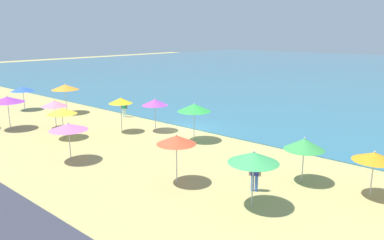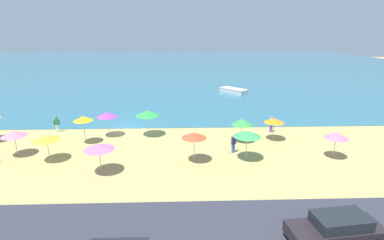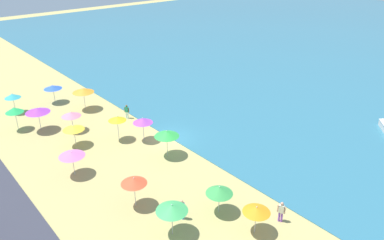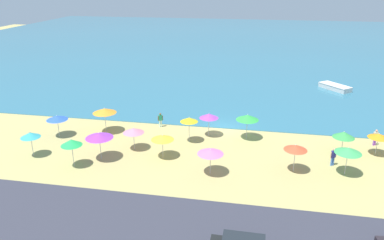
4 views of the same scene
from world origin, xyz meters
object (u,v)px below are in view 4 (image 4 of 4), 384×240
object	(u,v)px
beach_umbrella_7	(379,136)
bather_0	(375,137)
beach_umbrella_2	(344,135)
beach_umbrella_10	(30,135)
beach_umbrella_14	(189,120)
beach_umbrella_4	(209,116)
beach_umbrella_9	(296,148)
beach_umbrella_0	(348,150)
beach_umbrella_5	(104,111)
beach_umbrella_1	(162,138)
beach_umbrella_12	(247,117)
beach_umbrella_8	(71,142)
skiff_nearshore	(335,87)
beach_umbrella_13	(210,152)
bather_1	(160,119)
beach_umbrella_15	(133,130)
beach_umbrella_3	(57,118)
bather_2	(333,156)
beach_umbrella_6	(99,135)

from	to	relation	value
beach_umbrella_7	bather_0	bearing A→B (deg)	78.75
beach_umbrella_7	beach_umbrella_2	bearing A→B (deg)	-172.47
beach_umbrella_10	beach_umbrella_14	xyz separation A→B (m)	(13.24, 5.61, 0.26)
beach_umbrella_4	beach_umbrella_9	distance (m)	10.04
beach_umbrella_0	bather_0	size ratio (longest dim) A/B	1.51
beach_umbrella_5	beach_umbrella_10	size ratio (longest dim) A/B	1.13
beach_umbrella_1	beach_umbrella_12	size ratio (longest dim) A/B	0.84
beach_umbrella_4	beach_umbrella_8	bearing A→B (deg)	-140.28
beach_umbrella_14	skiff_nearshore	world-z (taller)	beach_umbrella_14
beach_umbrella_12	beach_umbrella_2	bearing A→B (deg)	-12.61
beach_umbrella_1	beach_umbrella_13	world-z (taller)	beach_umbrella_13
beach_umbrella_4	beach_umbrella_13	xyz separation A→B (m)	(1.23, -7.75, -0.17)
beach_umbrella_0	beach_umbrella_5	world-z (taller)	beach_umbrella_5
beach_umbrella_12	bather_1	bearing A→B (deg)	171.10
beach_umbrella_15	bather_1	size ratio (longest dim) A/B	1.36
beach_umbrella_8	beach_umbrella_10	world-z (taller)	beach_umbrella_8
beach_umbrella_13	beach_umbrella_14	world-z (taller)	beach_umbrella_14
beach_umbrella_3	bather_2	bearing A→B (deg)	-3.43
beach_umbrella_0	beach_umbrella_14	bearing A→B (deg)	163.69
beach_umbrella_15	beach_umbrella_10	bearing A→B (deg)	-160.33
beach_umbrella_8	skiff_nearshore	world-z (taller)	beach_umbrella_8
beach_umbrella_8	bather_2	size ratio (longest dim) A/B	1.59
beach_umbrella_12	beach_umbrella_13	size ratio (longest dim) A/B	1.15
beach_umbrella_4	bather_2	world-z (taller)	beach_umbrella_4
beach_umbrella_6	beach_umbrella_8	bearing A→B (deg)	-134.93
beach_umbrella_9	beach_umbrella_10	xyz separation A→B (m)	(-22.89, -1.34, -0.12)
beach_umbrella_4	beach_umbrella_7	xyz separation A→B (m)	(15.53, -1.55, -0.28)
beach_umbrella_0	beach_umbrella_2	size ratio (longest dim) A/B	1.09
beach_umbrella_12	beach_umbrella_13	xyz separation A→B (m)	(-2.58, -7.74, -0.27)
beach_umbrella_13	skiff_nearshore	size ratio (longest dim) A/B	0.49
beach_umbrella_0	beach_umbrella_3	distance (m)	27.16
beach_umbrella_1	beach_umbrella_15	xyz separation A→B (m)	(-3.06, 1.14, -0.02)
beach_umbrella_2	beach_umbrella_12	world-z (taller)	beach_umbrella_12
bather_2	beach_umbrella_14	bearing A→B (deg)	168.65
beach_umbrella_13	beach_umbrella_14	distance (m)	6.61
beach_umbrella_3	beach_umbrella_8	xyz separation A→B (m)	(4.54, -5.76, 0.24)
beach_umbrella_4	beach_umbrella_6	bearing A→B (deg)	-141.46
beach_umbrella_0	bather_2	xyz separation A→B (m)	(-0.77, 1.42, -1.26)
beach_umbrella_0	beach_umbrella_3	size ratio (longest dim) A/B	1.08
beach_umbrella_0	beach_umbrella_8	size ratio (longest dim) A/B	0.96
beach_umbrella_10	skiff_nearshore	world-z (taller)	beach_umbrella_10
beach_umbrella_4	beach_umbrella_0	bearing A→B (deg)	-25.79
skiff_nearshore	beach_umbrella_0	bearing A→B (deg)	-97.35
bather_0	bather_1	bearing A→B (deg)	177.82
beach_umbrella_9	beach_umbrella_15	bearing A→B (deg)	173.25
beach_umbrella_13	skiff_nearshore	world-z (taller)	beach_umbrella_13
beach_umbrella_5	bather_0	xyz separation A→B (m)	(26.59, 1.60, -1.45)
beach_umbrella_7	beach_umbrella_15	xyz separation A→B (m)	(-21.94, -2.84, 0.01)
bather_0	beach_umbrella_10	bearing A→B (deg)	-165.39
bather_0	beach_umbrella_2	bearing A→B (deg)	-143.47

